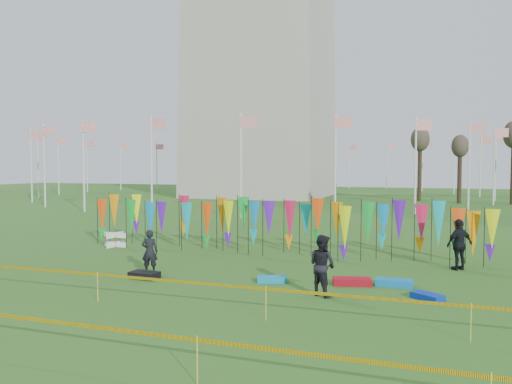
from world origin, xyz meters
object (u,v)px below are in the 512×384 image
(kite_bag_red, at_px, (352,281))
(kite_bag_teal, at_px, (394,283))
(kite_bag_turquoise, at_px, (272,279))
(kite_bag_blue, at_px, (427,297))
(kite_bag_black, at_px, (144,275))
(box_kite, at_px, (115,240))
(person_left, at_px, (150,252))
(person_right, at_px, (460,245))
(person_mid, at_px, (322,265))

(kite_bag_red, height_order, kite_bag_teal, kite_bag_red)
(kite_bag_turquoise, xyz_separation_m, kite_bag_red, (2.65, 0.50, 0.02))
(kite_bag_blue, height_order, kite_bag_black, kite_bag_black)
(kite_bag_teal, bearing_deg, kite_bag_red, -168.10)
(box_kite, bearing_deg, person_left, -44.39)
(box_kite, height_order, kite_bag_black, box_kite)
(person_right, bearing_deg, kite_bag_teal, 19.21)
(person_left, bearing_deg, kite_bag_red, 167.94)
(kite_bag_black, bearing_deg, kite_bag_blue, 1.87)
(kite_bag_red, bearing_deg, box_kite, 161.71)
(person_mid, distance_m, kite_bag_red, 1.97)
(person_mid, height_order, kite_bag_blue, person_mid)
(person_mid, bearing_deg, box_kite, 5.31)
(box_kite, relative_size, kite_bag_turquoise, 0.74)
(kite_bag_blue, xyz_separation_m, kite_bag_black, (-9.47, -0.31, 0.02))
(kite_bag_blue, height_order, kite_bag_teal, kite_bag_teal)
(person_mid, distance_m, person_right, 6.85)
(person_left, xyz_separation_m, kite_bag_black, (0.23, -0.75, -0.70))
(kite_bag_turquoise, bearing_deg, person_left, -177.76)
(kite_bag_red, bearing_deg, kite_bag_teal, 11.90)
(kite_bag_blue, bearing_deg, kite_bag_red, 154.74)
(kite_bag_teal, bearing_deg, kite_bag_black, -168.46)
(person_left, bearing_deg, box_kite, -61.78)
(box_kite, bearing_deg, kite_bag_teal, -15.45)
(person_right, bearing_deg, box_kite, -39.81)
(person_right, distance_m, kite_bag_teal, 4.19)
(person_mid, height_order, kite_bag_turquoise, person_mid)
(box_kite, height_order, kite_bag_turquoise, box_kite)
(kite_bag_turquoise, bearing_deg, person_mid, -30.36)
(person_mid, relative_size, kite_bag_blue, 2.05)
(box_kite, distance_m, kite_bag_red, 12.73)
(kite_bag_turquoise, height_order, kite_bag_red, kite_bag_red)
(kite_bag_teal, bearing_deg, person_mid, -136.18)
(person_mid, xyz_separation_m, person_right, (4.18, 5.42, 0.04))
(kite_bag_turquoise, xyz_separation_m, kite_bag_black, (-4.43, -0.94, 0.02))
(kite_bag_red, bearing_deg, kite_bag_blue, -25.26)
(kite_bag_red, xyz_separation_m, kite_bag_black, (-7.08, -1.44, 0.00))
(person_left, xyz_separation_m, kite_bag_blue, (9.70, -0.45, -0.72))
(box_kite, relative_size, kite_bag_teal, 0.62)
(kite_bag_turquoise, relative_size, kite_bag_black, 0.97)
(person_left, bearing_deg, person_right, -175.03)
(kite_bag_turquoise, relative_size, kite_bag_blue, 1.08)
(box_kite, bearing_deg, person_mid, -26.34)
(kite_bag_turquoise, bearing_deg, kite_bag_black, -168.07)
(box_kite, relative_size, kite_bag_blue, 0.80)
(kite_bag_black, bearing_deg, kite_bag_teal, 11.54)
(kite_bag_turquoise, bearing_deg, kite_bag_blue, -7.10)
(person_right, relative_size, kite_bag_red, 1.56)
(box_kite, height_order, kite_bag_teal, box_kite)
(person_mid, relative_size, person_right, 0.96)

